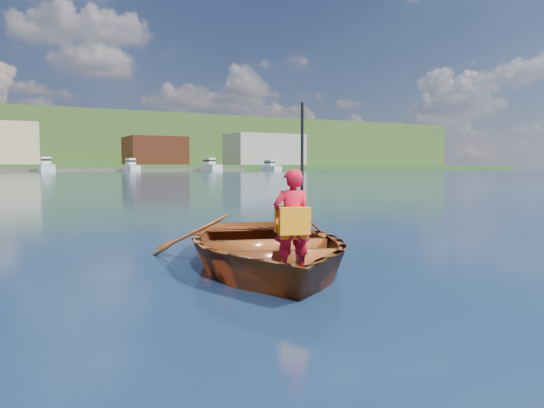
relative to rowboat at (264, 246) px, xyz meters
name	(u,v)px	position (x,y,z in m)	size (l,w,h in m)	color
ground	(256,280)	(-0.44, -0.64, -0.28)	(600.00, 600.00, 0.00)	#102948
rowboat	(264,246)	(0.00, 0.00, 0.00)	(4.00, 4.78, 0.85)	brown
child_paddler	(292,221)	(-0.12, -0.90, 0.41)	(0.49, 0.41, 1.91)	red
hillside_trees	(26,127)	(11.02, 238.24, 17.77)	(320.98, 90.56, 26.18)	#382314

